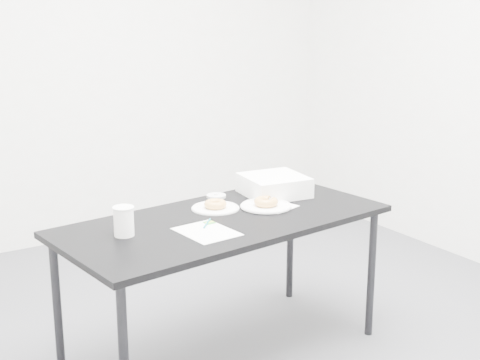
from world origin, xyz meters
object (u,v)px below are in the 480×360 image
scorecard (207,232)px  donut_far (215,204)px  plate_near (266,206)px  bakery_box (274,185)px  pen (207,223)px  coffee_cup (124,221)px  table (224,229)px  donut_near (266,202)px  plate_far (215,208)px

scorecard → donut_far: (0.21, 0.28, 0.02)m
plate_near → bakery_box: bearing=45.5°
bakery_box → plate_near: bearing=-127.8°
pen → plate_near: size_ratio=0.49×
coffee_cup → bakery_box: coffee_cup is taller
scorecard → bakery_box: bearing=24.4°
table → donut_far: donut_far is taller
pen → table: bearing=-26.1°
plate_near → bakery_box: size_ratio=0.83×
coffee_cup → table: bearing=-1.5°
pen → donut_near: 0.39m
pen → coffee_cup: 0.38m
donut_far → plate_far: bearing=0.0°
table → bakery_box: (0.43, 0.20, 0.10)m
scorecard → coffee_cup: coffee_cup is taller
table → plate_far: bearing=68.6°
donut_near → bakery_box: 0.24m
plate_far → bakery_box: 0.40m
plate_near → donut_near: bearing=0.0°
table → donut_near: 0.28m
plate_far → donut_far: bearing=0.0°
scorecard → donut_far: donut_far is taller
donut_far → plate_near: bearing=-26.5°
pen → plate_near: 0.39m
plate_far → coffee_cup: coffee_cup is taller
donut_far → donut_near: bearing=-26.5°
plate_near → donut_near: donut_near is taller
scorecard → plate_far: size_ratio=1.15×
plate_near → donut_far: size_ratio=2.31×
table → coffee_cup: 0.50m
pen → donut_near: (0.38, 0.08, 0.02)m
table → donut_near: donut_near is taller
table → plate_near: (0.26, 0.03, 0.06)m
pen → scorecard: bearing=-168.5°
scorecard → bakery_box: size_ratio=0.88×
table → donut_far: 0.17m
plate_far → donut_near: bearing=-26.5°
donut_near → plate_far: 0.25m
plate_near → coffee_cup: bearing=-178.5°
donut_far → coffee_cup: bearing=-166.1°
table → donut_far: size_ratio=14.78×
pen → donut_far: size_ratio=1.14×
coffee_cup → bakery_box: (0.92, 0.19, -0.01)m
table → donut_near: (0.26, 0.03, 0.08)m
donut_near → coffee_cup: coffee_cup is taller
pen → coffee_cup: bearing=122.7°
table → coffee_cup: bearing=171.9°
scorecard → pen: 0.10m
donut_far → bakery_box: size_ratio=0.36×
plate_far → coffee_cup: (-0.53, -0.13, 0.06)m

